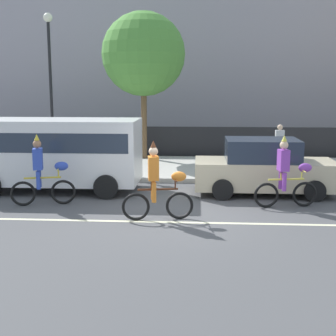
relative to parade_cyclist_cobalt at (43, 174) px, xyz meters
The scene contains 13 objects.
ground_plane 3.74m from the parade_cyclist_cobalt, 14.35° to the right, with size 80.00×80.00×0.00m, color #4C4C4F.
road_centre_line 3.89m from the parade_cyclist_cobalt, 21.68° to the right, with size 36.00×0.14×0.01m, color beige.
sidewalk_curb 6.66m from the parade_cyclist_cobalt, 57.80° to the left, with size 60.00×5.00×0.15m, color #ADAAA3.
fence_line 9.20m from the parade_cyclist_cobalt, 67.47° to the left, with size 40.00×0.08×1.40m, color black.
building_backdrop 17.94m from the parade_cyclist_cobalt, 75.50° to the left, with size 28.00×8.00×7.97m, color #99939E.
parade_cyclist_cobalt is the anchor object (origin of this frame).
parade_cyclist_orange 3.42m from the parade_cyclist_cobalt, 20.71° to the right, with size 1.71×0.53×1.92m.
parade_cyclist_purple 6.47m from the parade_cyclist_cobalt, ahead, with size 1.70×0.54×1.92m.
parked_van_white 1.85m from the parade_cyclist_cobalt, 92.82° to the left, with size 5.00×2.22×2.18m.
parked_car_beige 6.32m from the parade_cyclist_cobalt, 16.00° to the left, with size 4.10×1.92×1.64m.
street_lamp_post 7.72m from the parade_cyclist_cobalt, 105.25° to the left, with size 0.36×0.36×5.86m.
street_tree_far_corner 8.49m from the parade_cyclist_cobalt, 76.09° to the left, with size 3.41×3.41×6.01m.
pedestrian_onlooker 8.96m from the parade_cyclist_cobalt, 37.22° to the left, with size 0.32×0.20×1.62m.
Camera 1 is at (0.63, -11.11, 3.18)m, focal length 50.00 mm.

